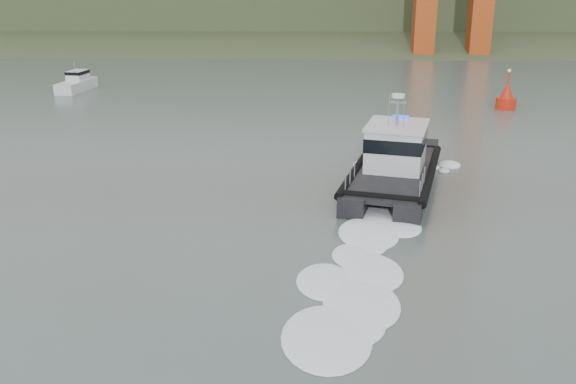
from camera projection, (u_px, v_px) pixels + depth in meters
name	position (u px, v px, depth m)	size (l,w,h in m)	color
ground	(273.00, 312.00, 23.73)	(400.00, 400.00, 0.00)	#485651
patrol_boat	(394.00, 163.00, 37.09)	(7.00, 12.28, 5.63)	black
motorboat	(77.00, 83.00, 67.37)	(2.82, 6.10, 3.23)	silver
nav_buoy	(506.00, 98.00, 58.32)	(1.84, 1.84, 3.83)	red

